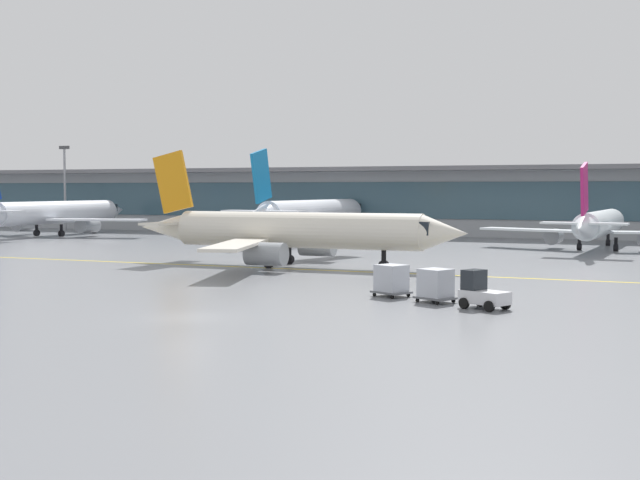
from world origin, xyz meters
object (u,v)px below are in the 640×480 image
(taxiing_regional_jet, at_px, (294,231))
(apron_light_mast_0, at_px, (65,184))
(baggage_tug, at_px, (481,292))
(cargo_dolly_trailing, at_px, (391,279))
(gate_airplane_2, at_px, (599,224))
(gate_airplane_1, at_px, (312,214))
(gate_airplane_0, at_px, (56,213))
(cargo_dolly_lead, at_px, (436,284))

(taxiing_regional_jet, relative_size, apron_light_mast_0, 2.26)
(baggage_tug, bearing_deg, cargo_dolly_trailing, 180.00)
(gate_airplane_2, bearing_deg, apron_light_mast_0, 84.44)
(baggage_tug, bearing_deg, gate_airplane_1, 147.98)
(gate_airplane_2, bearing_deg, gate_airplane_0, 93.59)
(taxiing_regional_jet, height_order, apron_light_mast_0, apron_light_mast_0)
(cargo_dolly_lead, xyz_separation_m, apron_light_mast_0, (-75.02, 61.00, 6.25))
(gate_airplane_1, distance_m, baggage_tug, 62.91)
(gate_airplane_0, relative_size, apron_light_mast_0, 2.38)
(baggage_tug, bearing_deg, apron_light_mast_0, 168.26)
(gate_airplane_1, bearing_deg, cargo_dolly_lead, -147.52)
(cargo_dolly_lead, distance_m, apron_light_mast_0, 96.89)
(taxiing_regional_jet, xyz_separation_m, cargo_dolly_lead, (16.59, -17.52, -1.93))
(baggage_tug, bearing_deg, cargo_dolly_lead, 180.00)
(gate_airplane_1, relative_size, baggage_tug, 11.38)
(gate_airplane_1, height_order, cargo_dolly_trailing, gate_airplane_1)
(cargo_dolly_lead, bearing_deg, apron_light_mast_0, 167.86)
(baggage_tug, bearing_deg, taxiing_regional_jet, 162.74)
(gate_airplane_2, relative_size, apron_light_mast_0, 2.08)
(gate_airplane_1, height_order, taxiing_regional_jet, gate_airplane_1)
(gate_airplane_1, relative_size, cargo_dolly_lead, 12.93)
(gate_airplane_0, distance_m, apron_light_mast_0, 16.36)
(cargo_dolly_trailing, height_order, apron_light_mast_0, apron_light_mast_0)
(taxiing_regional_jet, bearing_deg, gate_airplane_1, 110.91)
(apron_light_mast_0, bearing_deg, gate_airplane_2, -9.53)
(gate_airplane_2, bearing_deg, cargo_dolly_trailing, 172.83)
(gate_airplane_1, distance_m, cargo_dolly_lead, 60.14)
(gate_airplane_0, xyz_separation_m, cargo_dolly_trailing, (63.02, -46.30, -2.09))
(gate_airplane_2, relative_size, baggage_tug, 9.31)
(gate_airplane_1, bearing_deg, taxiing_regional_jet, -156.63)
(gate_airplane_2, height_order, cargo_dolly_lead, gate_airplane_2)
(gate_airplane_0, xyz_separation_m, cargo_dolly_lead, (66.16, -47.89, -2.09))
(apron_light_mast_0, bearing_deg, cargo_dolly_trailing, -39.57)
(cargo_dolly_trailing, bearing_deg, taxiing_regional_jet, 157.17)
(gate_airplane_1, height_order, cargo_dolly_lead, gate_airplane_1)
(gate_airplane_2, height_order, apron_light_mast_0, apron_light_mast_0)
(gate_airplane_1, xyz_separation_m, apron_light_mast_0, (-45.58, 8.61, 3.96))
(baggage_tug, distance_m, apron_light_mast_0, 100.13)
(gate_airplane_2, xyz_separation_m, apron_light_mast_0, (-80.90, 13.58, 4.57))
(cargo_dolly_lead, height_order, cargo_dolly_trailing, same)
(gate_airplane_1, relative_size, gate_airplane_2, 1.22)
(gate_airplane_2, bearing_deg, gate_airplane_1, 85.96)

